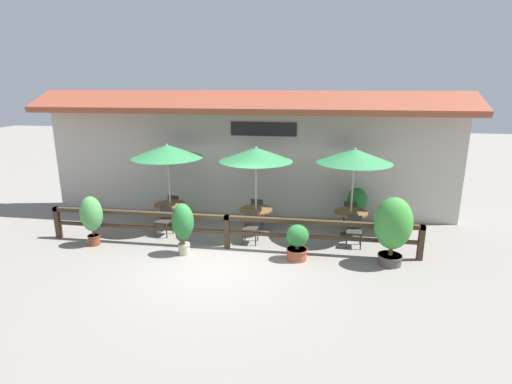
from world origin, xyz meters
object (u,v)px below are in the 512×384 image
object	(u,v)px
chair_near_streetside	(165,219)
dining_table_middle	(256,214)
chair_middle_wallside	(258,209)
potted_plant_tall_tropical	(183,224)
potted_plant_entrance_palm	(91,216)
potted_plant_broad_leaf	(297,242)
dining_table_near	(170,208)
patio_umbrella_middle	(256,154)
dining_table_far	(351,216)
chair_far_streetside	(354,229)
patio_umbrella_far	(355,156)
potted_plant_corner_fern	(393,227)
chair_far_wallside	(350,212)
potted_plant_small_flowering	(357,203)
chair_near_wallside	(176,205)
patio_umbrella_near	(167,151)
chair_middle_streetside	(251,226)

from	to	relation	value
chair_near_streetside	dining_table_middle	xyz separation A→B (m)	(2.70, 0.59, 0.12)
chair_middle_wallside	potted_plant_tall_tropical	size ratio (longest dim) A/B	0.61
potted_plant_entrance_palm	potted_plant_broad_leaf	bearing A→B (deg)	-0.96
dining_table_near	patio_umbrella_middle	size ratio (longest dim) A/B	0.37
dining_table_far	chair_far_streetside	xyz separation A→B (m)	(0.05, -0.78, -0.12)
patio_umbrella_middle	patio_umbrella_far	xyz separation A→B (m)	(2.84, 0.17, 0.00)
dining_table_far	potted_plant_tall_tropical	distance (m)	4.97
potted_plant_entrance_palm	potted_plant_corner_fern	bearing A→B (deg)	-0.26
dining_table_near	chair_far_wallside	bearing A→B (deg)	8.44
potted_plant_entrance_palm	potted_plant_tall_tropical	size ratio (longest dim) A/B	1.01
potted_plant_small_flowering	dining_table_far	bearing A→B (deg)	-104.34
patio_umbrella_far	chair_far_wallside	xyz separation A→B (m)	(0.05, 0.78, -1.95)
dining_table_near	dining_table_middle	world-z (taller)	same
chair_near_wallside	chair_middle_wallside	bearing A→B (deg)	-169.69
patio_umbrella_near	dining_table_near	distance (m)	1.83
dining_table_far	chair_far_wallside	xyz separation A→B (m)	(0.05, 0.78, -0.12)
dining_table_near	chair_near_wallside	xyz separation A→B (m)	(-0.09, 0.71, -0.12)
potted_plant_small_flowering	chair_middle_streetside	bearing A→B (deg)	-147.79
chair_near_wallside	dining_table_middle	distance (m)	2.98
patio_umbrella_far	potted_plant_broad_leaf	bearing A→B (deg)	-127.46
dining_table_near	chair_middle_wallside	bearing A→B (deg)	13.94
potted_plant_entrance_palm	potted_plant_corner_fern	world-z (taller)	potted_plant_corner_fern
patio_umbrella_far	potted_plant_tall_tropical	bearing A→B (deg)	-155.41
chair_near_streetside	potted_plant_small_flowering	world-z (taller)	potted_plant_small_flowering
chair_middle_wallside	potted_plant_broad_leaf	size ratio (longest dim) A/B	0.91
patio_umbrella_near	potted_plant_entrance_palm	size ratio (longest dim) A/B	1.86
potted_plant_broad_leaf	potted_plant_small_flowering	xyz separation A→B (m)	(1.75, 2.96, 0.25)
patio_umbrella_near	dining_table_far	bearing A→B (deg)	0.59
chair_middle_streetside	potted_plant_corner_fern	size ratio (longest dim) A/B	0.49
patio_umbrella_middle	chair_far_streetside	distance (m)	3.54
chair_middle_streetside	chair_middle_wallside	size ratio (longest dim) A/B	1.00
dining_table_near	potted_plant_small_flowering	bearing A→B (deg)	10.36
patio_umbrella_far	potted_plant_entrance_palm	bearing A→B (deg)	-165.72
dining_table_middle	chair_middle_streetside	size ratio (longest dim) A/B	1.15
dining_table_near	patio_umbrella_far	bearing A→B (deg)	0.59
potted_plant_tall_tropical	potted_plant_small_flowering	xyz separation A→B (m)	(4.77, 3.08, -0.11)
patio_umbrella_far	potted_plant_broad_leaf	size ratio (longest dim) A/B	2.81
patio_umbrella_middle	potted_plant_entrance_palm	bearing A→B (deg)	-159.23
chair_far_streetside	potted_plant_broad_leaf	xyz separation A→B (m)	(-1.53, -1.16, 0.01)
dining_table_far	patio_umbrella_near	bearing A→B (deg)	-179.41
patio_umbrella_near	chair_middle_streetside	distance (m)	3.48
chair_middle_wallside	potted_plant_broad_leaf	distance (m)	2.92
chair_far_streetside	chair_middle_streetside	bearing A→B (deg)	-172.80
potted_plant_entrance_palm	dining_table_near	bearing A→B (deg)	47.56
potted_plant_broad_leaf	chair_middle_streetside	bearing A→B (deg)	144.83
potted_plant_small_flowering	chair_far_streetside	bearing A→B (deg)	-96.76
chair_far_wallside	dining_table_middle	bearing A→B (deg)	27.10
chair_near_streetside	patio_umbrella_middle	bearing A→B (deg)	20.59
patio_umbrella_near	potted_plant_broad_leaf	xyz separation A→B (m)	(4.13, -1.88, -1.94)
dining_table_middle	dining_table_far	xyz separation A→B (m)	(2.84, 0.17, 0.00)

